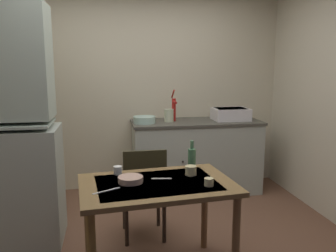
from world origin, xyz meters
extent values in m
plane|color=brown|center=(0.00, 0.00, 0.00)|extent=(4.69, 4.69, 0.00)
cube|color=beige|center=(0.00, 1.77, 1.31)|extent=(3.79, 0.10, 2.63)
cube|color=#ABB3A6|center=(-1.34, 0.42, 0.53)|extent=(0.98, 0.53, 1.06)
cube|color=#ABB3A6|center=(0.68, 1.40, 0.44)|extent=(1.58, 0.60, 0.88)
cube|color=#4D4B42|center=(0.68, 1.40, 0.90)|extent=(1.61, 0.63, 0.03)
sphere|color=#2D2823|center=(0.44, 1.09, 0.48)|extent=(0.02, 0.02, 0.02)
cube|color=white|center=(1.12, 1.40, 0.99)|extent=(0.44, 0.34, 0.15)
cube|color=black|center=(1.12, 1.40, 1.06)|extent=(0.38, 0.28, 0.01)
cylinder|color=#B21E19|center=(0.40, 1.45, 1.05)|extent=(0.05, 0.05, 0.28)
cylinder|color=#B21E19|center=(0.40, 1.38, 1.15)|extent=(0.03, 0.12, 0.03)
cylinder|color=#A71D12|center=(0.40, 1.51, 1.24)|extent=(0.02, 0.16, 0.12)
cylinder|color=#ADD1C1|center=(0.02, 1.35, 0.95)|extent=(0.26, 0.26, 0.08)
cylinder|color=beige|center=(0.33, 1.40, 0.99)|extent=(0.11, 0.11, 0.15)
cube|color=brown|center=(-0.07, -0.34, 0.73)|extent=(1.18, 0.83, 0.04)
cube|color=white|center=(-0.07, -0.34, 0.75)|extent=(0.92, 0.65, 0.00)
cylinder|color=olive|center=(0.46, -0.59, 0.36)|extent=(0.06, 0.06, 0.72)
cylinder|color=brown|center=(-0.59, -0.08, 0.36)|extent=(0.06, 0.06, 0.72)
cylinder|color=brown|center=(0.40, 0.01, 0.36)|extent=(0.06, 0.06, 0.72)
cube|color=#33261C|center=(-0.10, 0.33, 0.43)|extent=(0.40, 0.40, 0.03)
cube|color=#2E2B18|center=(-0.10, 0.14, 0.66)|extent=(0.38, 0.03, 0.43)
cylinder|color=#33261C|center=(0.06, 0.50, 0.21)|extent=(0.04, 0.04, 0.41)
cylinder|color=#33261C|center=(-0.28, 0.50, 0.21)|extent=(0.04, 0.04, 0.41)
cylinder|color=#33261C|center=(0.07, 0.16, 0.21)|extent=(0.04, 0.04, 0.41)
cylinder|color=#33261C|center=(-0.27, 0.16, 0.21)|extent=(0.04, 0.04, 0.41)
cylinder|color=tan|center=(-0.26, -0.29, 0.77)|extent=(0.19, 0.19, 0.04)
cylinder|color=beige|center=(0.22, -0.20, 0.79)|extent=(0.09, 0.09, 0.07)
cylinder|color=white|center=(-0.34, -0.08, 0.78)|extent=(0.07, 0.07, 0.06)
cylinder|color=beige|center=(0.29, -0.47, 0.78)|extent=(0.07, 0.07, 0.06)
cylinder|color=#4C7F56|center=(0.27, -0.03, 0.83)|extent=(0.07, 0.07, 0.17)
cylinder|color=#4C7F56|center=(0.27, -0.03, 0.95)|extent=(0.03, 0.03, 0.07)
cube|color=silver|center=(-0.44, -0.45, 0.75)|extent=(0.19, 0.11, 0.00)
cube|color=beige|center=(-0.02, -0.26, 0.75)|extent=(0.16, 0.04, 0.00)
camera|label=1|loc=(-0.41, -2.76, 1.61)|focal=37.24mm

